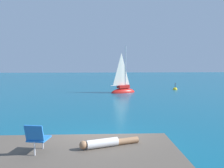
% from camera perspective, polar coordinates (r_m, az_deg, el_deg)
% --- Properties ---
extents(ground_plane, '(160.00, 160.00, 0.00)m').
position_cam_1_polar(ground_plane, '(8.62, -2.44, -16.00)').
color(ground_plane, '#0F5675').
extents(boulder_seaward, '(1.30, 1.14, 0.80)m').
position_cam_1_polar(boulder_seaward, '(8.42, 8.69, -16.60)').
color(boulder_seaward, brown).
rests_on(boulder_seaward, ground).
extents(boulder_inland, '(1.52, 1.58, 0.84)m').
position_cam_1_polar(boulder_inland, '(7.68, -6.43, -18.77)').
color(boulder_inland, '#4C4C44').
rests_on(boulder_inland, ground).
extents(sailboat_near, '(3.10, 2.12, 5.61)m').
position_cam_1_polar(sailboat_near, '(24.61, 2.86, -1.51)').
color(sailboat_near, red).
rests_on(sailboat_near, ground).
extents(person_sunbather, '(1.72, 0.67, 0.25)m').
position_cam_1_polar(person_sunbather, '(6.47, -1.32, -14.82)').
color(person_sunbather, white).
rests_on(person_sunbather, shore_ledge).
extents(beach_chair, '(0.59, 0.68, 0.80)m').
position_cam_1_polar(beach_chair, '(6.24, -18.70, -12.69)').
color(beach_chair, blue).
rests_on(beach_chair, shore_ledge).
extents(marker_buoy, '(0.56, 0.56, 1.13)m').
position_cam_1_polar(marker_buoy, '(28.61, 15.88, -1.39)').
color(marker_buoy, yellow).
rests_on(marker_buoy, ground).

